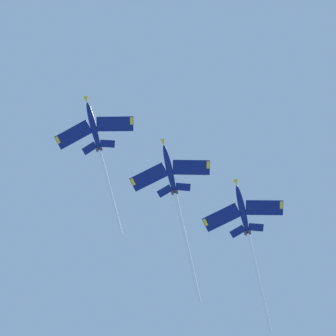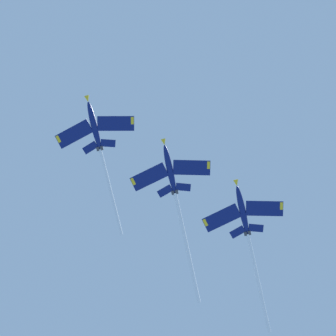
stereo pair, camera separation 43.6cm
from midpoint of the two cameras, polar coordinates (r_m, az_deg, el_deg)
jet_lead at (r=158.09m, az=-6.23°, el=2.41°), size 19.59×33.87×7.80m
jet_second at (r=156.25m, az=0.74°, el=-2.49°), size 19.71×39.63×9.41m
jet_third at (r=157.23m, az=7.10°, el=-5.48°), size 19.68×36.74×8.93m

